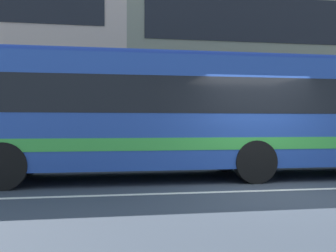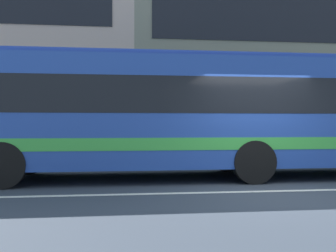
% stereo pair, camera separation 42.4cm
% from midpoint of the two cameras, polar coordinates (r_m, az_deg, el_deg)
% --- Properties ---
extents(ground_plane, '(160.00, 160.00, 0.00)m').
position_cam_midpoint_polar(ground_plane, '(8.28, 14.37, -9.28)').
color(ground_plane, '#333B46').
extents(lane_centre_line, '(60.00, 0.16, 0.01)m').
position_cam_midpoint_polar(lane_centre_line, '(8.28, 14.37, -9.25)').
color(lane_centre_line, silver).
rests_on(lane_centre_line, ground_plane).
extents(hedge_row_far, '(21.20, 1.10, 0.94)m').
position_cam_midpoint_polar(hedge_row_far, '(14.33, 14.72, -3.34)').
color(hedge_row_far, '#336D35').
rests_on(hedge_row_far, ground_plane).
extents(apartment_block_right, '(20.89, 11.06, 11.35)m').
position_cam_midpoint_polar(apartment_block_right, '(26.50, 16.14, 9.61)').
color(apartment_block_right, gray).
rests_on(apartment_block_right, ground_plane).
extents(transit_bus, '(11.66, 2.61, 3.06)m').
position_cam_midpoint_polar(transit_bus, '(9.96, 5.25, 2.11)').
color(transit_bus, '#214298').
rests_on(transit_bus, ground_plane).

